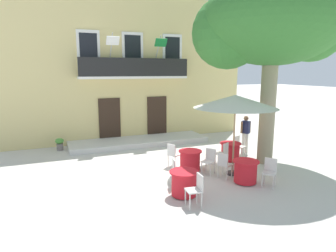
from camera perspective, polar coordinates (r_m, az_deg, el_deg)
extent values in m
plane|color=beige|center=(11.38, 0.38, -8.05)|extent=(120.00, 120.00, 0.00)
cube|color=#DBC67F|center=(17.45, -8.66, 10.82)|extent=(13.00, 4.00, 7.50)
cube|color=#332319|center=(15.39, -11.29, 1.07)|extent=(1.10, 0.08, 2.30)
cube|color=#332319|center=(16.08, -2.17, 1.67)|extent=(1.10, 0.08, 2.30)
cube|color=silver|center=(15.07, -15.23, 14.07)|extent=(1.10, 0.08, 1.90)
cube|color=black|center=(15.04, -15.22, 14.08)|extent=(0.84, 0.04, 1.60)
cube|color=silver|center=(15.51, -6.90, 14.24)|extent=(1.10, 0.08, 1.90)
cube|color=black|center=(15.49, -6.87, 14.25)|extent=(0.84, 0.04, 1.60)
cube|color=silver|center=(16.24, 0.83, 14.15)|extent=(1.10, 0.08, 1.90)
cube|color=black|center=(16.22, 0.88, 14.15)|extent=(0.84, 0.04, 1.60)
cube|color=silver|center=(15.21, -6.50, 9.39)|extent=(5.60, 0.65, 0.12)
cube|color=black|center=(14.92, -6.22, 11.33)|extent=(5.60, 0.06, 0.90)
cylinder|color=#B2B2B7|center=(14.79, -11.05, 14.70)|extent=(0.04, 0.95, 1.33)
cube|color=white|center=(14.38, -10.72, 16.04)|extent=(0.60, 0.29, 0.38)
cylinder|color=#B2B2B7|center=(15.45, -2.00, 14.70)|extent=(0.04, 0.95, 1.33)
cube|color=#146B2D|center=(15.06, -1.39, 15.96)|extent=(0.60, 0.29, 0.38)
cylinder|color=#47423D|center=(14.77, -15.29, 9.93)|extent=(0.29, 0.29, 0.33)
ellipsoid|color=#38843D|center=(14.77, -15.35, 11.17)|extent=(0.37, 0.37, 0.31)
cylinder|color=#47423D|center=(14.96, -10.85, 10.08)|extent=(0.29, 0.29, 0.31)
ellipsoid|color=#4C8E38|center=(14.96, -10.90, 11.53)|extent=(0.37, 0.37, 0.45)
cylinder|color=#47423D|center=(15.23, -6.54, 10.13)|extent=(0.32, 0.32, 0.27)
ellipsoid|color=#38843D|center=(15.23, -6.57, 11.53)|extent=(0.41, 0.41, 0.47)
cylinder|color=#47423D|center=(15.58, -2.41, 10.30)|extent=(0.26, 0.26, 0.33)
ellipsoid|color=#38843D|center=(15.59, -2.42, 11.62)|extent=(0.34, 0.34, 0.39)
cylinder|color=#47423D|center=(16.01, 1.53, 10.32)|extent=(0.30, 0.30, 0.33)
ellipsoid|color=#2D7533|center=(16.01, 1.53, 11.36)|extent=(0.40, 0.40, 0.25)
cube|color=silver|center=(15.02, -5.59, -3.00)|extent=(6.93, 1.91, 0.25)
cylinder|color=gray|center=(12.19, 18.77, 2.27)|extent=(0.60, 0.60, 3.99)
ellipsoid|color=#33702D|center=(12.23, 19.79, 18.72)|extent=(5.48, 4.93, 3.29)
sphere|color=#33702D|center=(11.80, 11.61, 17.41)|extent=(2.74, 2.74, 2.74)
sphere|color=#33702D|center=(12.75, 26.21, 16.67)|extent=(2.46, 2.46, 2.46)
cylinder|color=red|center=(10.09, 14.86, -8.67)|extent=(0.74, 0.74, 0.68)
cylinder|color=red|center=(9.97, 14.96, -6.66)|extent=(0.86, 0.86, 0.04)
cylinder|color=#2D2823|center=(10.21, 14.76, -10.55)|extent=(0.44, 0.44, 0.03)
cylinder|color=silver|center=(9.81, 19.84, -10.42)|extent=(0.04, 0.04, 0.45)
cylinder|color=silver|center=(9.86, 17.87, -10.18)|extent=(0.04, 0.04, 0.45)
cylinder|color=silver|center=(10.12, 20.18, -9.78)|extent=(0.04, 0.04, 0.45)
cylinder|color=silver|center=(10.17, 18.27, -9.55)|extent=(0.04, 0.04, 0.45)
cube|color=silver|center=(9.91, 19.12, -8.65)|extent=(0.56, 0.56, 0.04)
cube|color=silver|center=(10.01, 19.40, -7.09)|extent=(0.27, 0.32, 0.42)
cylinder|color=silver|center=(10.66, 10.67, -8.26)|extent=(0.04, 0.04, 0.45)
cylinder|color=silver|center=(10.51, 12.31, -8.60)|extent=(0.04, 0.04, 0.45)
cylinder|color=silver|center=(10.38, 9.75, -8.76)|extent=(0.04, 0.04, 0.45)
cylinder|color=silver|center=(10.23, 11.43, -9.11)|extent=(0.04, 0.04, 0.45)
cube|color=silver|center=(10.36, 11.09, -7.40)|extent=(0.54, 0.54, 0.04)
cube|color=silver|center=(10.14, 10.65, -6.42)|extent=(0.22, 0.35, 0.42)
cylinder|color=red|center=(10.96, 4.33, -6.78)|extent=(0.74, 0.74, 0.68)
cylinder|color=red|center=(10.86, 4.35, -4.91)|extent=(0.86, 0.86, 0.04)
cylinder|color=#2D2823|center=(11.07, 4.30, -8.53)|extent=(0.44, 0.44, 0.03)
cylinder|color=silver|center=(10.46, 8.25, -8.56)|extent=(0.04, 0.04, 0.45)
cylinder|color=silver|center=(10.60, 6.59, -8.25)|extent=(0.04, 0.04, 0.45)
cylinder|color=silver|center=(10.75, 9.06, -8.06)|extent=(0.04, 0.04, 0.45)
cylinder|color=silver|center=(10.89, 7.43, -7.76)|extent=(0.04, 0.04, 0.45)
cube|color=silver|center=(10.60, 7.87, -6.90)|extent=(0.55, 0.55, 0.04)
cube|color=silver|center=(10.68, 8.33, -5.48)|extent=(0.24, 0.34, 0.42)
cylinder|color=silver|center=(11.66, 1.08, -6.43)|extent=(0.04, 0.04, 0.45)
cylinder|color=silver|center=(11.46, 2.42, -6.74)|extent=(0.04, 0.04, 0.45)
cylinder|color=silver|center=(11.41, 0.01, -6.81)|extent=(0.04, 0.04, 0.45)
cylinder|color=silver|center=(11.21, 1.37, -7.14)|extent=(0.04, 0.04, 0.45)
cube|color=silver|center=(11.36, 1.23, -5.60)|extent=(0.54, 0.54, 0.04)
cube|color=silver|center=(11.16, 0.66, -4.66)|extent=(0.22, 0.35, 0.42)
cylinder|color=red|center=(12.35, 12.06, -5.00)|extent=(0.74, 0.74, 0.68)
cylinder|color=red|center=(12.26, 12.12, -3.33)|extent=(0.86, 0.86, 0.04)
cylinder|color=#2D2823|center=(12.45, 11.99, -6.57)|extent=(0.44, 0.44, 0.03)
cylinder|color=silver|center=(11.69, 9.19, -6.52)|extent=(0.04, 0.04, 0.45)
cylinder|color=silver|center=(11.97, 10.01, -6.14)|extent=(0.04, 0.04, 0.45)
cylinder|color=silver|center=(11.53, 10.65, -6.81)|extent=(0.04, 0.04, 0.45)
cylinder|color=silver|center=(11.82, 11.45, -6.41)|extent=(0.04, 0.04, 0.45)
cube|color=silver|center=(11.68, 10.37, -5.32)|extent=(0.54, 0.54, 0.04)
cube|color=silver|center=(11.54, 11.19, -4.36)|extent=(0.35, 0.22, 0.42)
cylinder|color=silver|center=(13.06, 14.89, -4.93)|extent=(0.04, 0.04, 0.45)
cylinder|color=silver|center=(12.78, 14.11, -5.23)|extent=(0.04, 0.04, 0.45)
cylinder|color=silver|center=(13.23, 13.62, -4.67)|extent=(0.04, 0.04, 0.45)
cylinder|color=silver|center=(12.95, 12.82, -4.97)|extent=(0.04, 0.04, 0.45)
cube|color=silver|center=(12.94, 13.91, -3.90)|extent=(0.52, 0.52, 0.04)
cube|color=silver|center=(12.98, 13.28, -2.79)|extent=(0.37, 0.18, 0.42)
cylinder|color=red|center=(8.80, 3.13, -11.20)|extent=(0.74, 0.74, 0.68)
cylinder|color=red|center=(8.67, 3.16, -8.93)|extent=(0.86, 0.86, 0.04)
cylinder|color=#2D2823|center=(8.94, 3.11, -13.32)|extent=(0.44, 0.44, 0.03)
cylinder|color=silver|center=(8.01, 4.28, -14.61)|extent=(0.04, 0.04, 0.45)
cylinder|color=silver|center=(8.30, 3.41, -13.67)|extent=(0.04, 0.04, 0.45)
cylinder|color=silver|center=(8.13, 6.59, -14.26)|extent=(0.04, 0.04, 0.45)
cylinder|color=silver|center=(8.42, 5.64, -13.35)|extent=(0.04, 0.04, 0.45)
cube|color=silver|center=(8.12, 5.01, -12.40)|extent=(0.43, 0.43, 0.04)
cube|color=silver|center=(8.10, 6.24, -10.73)|extent=(0.07, 0.38, 0.42)
cylinder|color=silver|center=(9.73, 3.01, -9.95)|extent=(0.04, 0.04, 0.45)
cylinder|color=silver|center=(9.41, 3.43, -10.67)|extent=(0.04, 0.04, 0.45)
cylinder|color=silver|center=(9.67, 1.01, -10.07)|extent=(0.04, 0.04, 0.45)
cylinder|color=silver|center=(9.35, 1.36, -10.79)|extent=(0.04, 0.04, 0.45)
cube|color=silver|center=(9.45, 2.21, -8.98)|extent=(0.48, 0.48, 0.04)
cube|color=silver|center=(9.35, 1.13, -7.71)|extent=(0.13, 0.38, 0.42)
cylinder|color=#997A56|center=(10.53, 12.71, -2.63)|extent=(0.06, 0.06, 2.55)
cylinder|color=#333333|center=(10.87, 12.45, -8.98)|extent=(0.44, 0.44, 0.08)
cone|color=silver|center=(10.31, 13.01, 4.69)|extent=(2.90, 2.90, 0.45)
cylinder|color=slate|center=(14.66, -20.33, -3.84)|extent=(0.30, 0.30, 0.31)
ellipsoid|color=#4C8E38|center=(14.59, -20.40, -2.75)|extent=(0.39, 0.39, 0.26)
cylinder|color=silver|center=(13.61, 14.46, -3.28)|extent=(0.14, 0.14, 0.91)
cylinder|color=silver|center=(13.72, 15.07, -3.20)|extent=(0.14, 0.14, 0.91)
cube|color=#1E2347|center=(13.51, 14.91, -0.21)|extent=(0.36, 0.40, 0.56)
sphere|color=brown|center=(13.45, 14.99, 1.46)|extent=(0.22, 0.22, 0.22)
cylinder|color=brown|center=(13.38, 14.16, -0.28)|extent=(0.09, 0.09, 0.52)
cylinder|color=brown|center=(13.64, 15.65, -0.14)|extent=(0.09, 0.09, 0.52)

